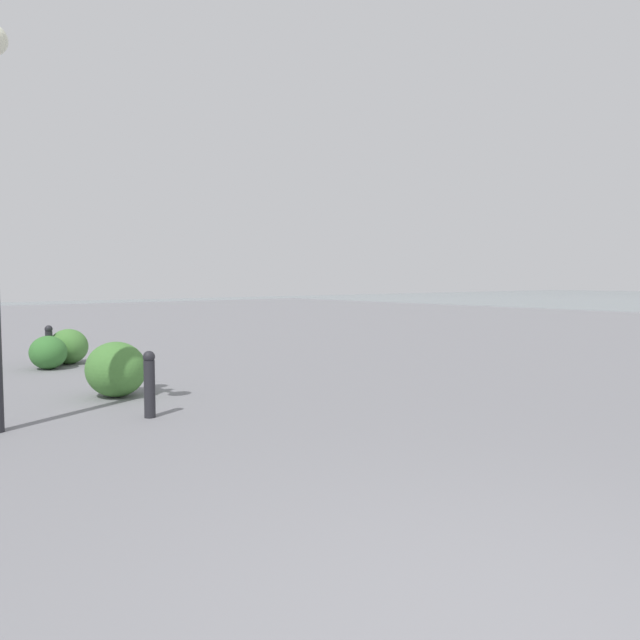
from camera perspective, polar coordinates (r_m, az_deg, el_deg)
name	(u,v)px	position (r m, az deg, el deg)	size (l,w,h in m)	color
bollard_near	(149,383)	(6.87, -15.69, -5.68)	(0.13, 0.13, 0.73)	#232328
bollard_mid	(49,344)	(11.54, -24.05, -2.11)	(0.13, 0.13, 0.70)	#232328
shrub_low	(116,369)	(8.21, -18.58, -4.40)	(0.83, 0.74, 0.70)	#477F38
shrub_round	(69,346)	(11.64, -22.50, -2.30)	(0.73, 0.65, 0.62)	#477F38
shrub_wide	(48,352)	(11.10, -24.12, -2.79)	(0.66, 0.59, 0.56)	#387533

